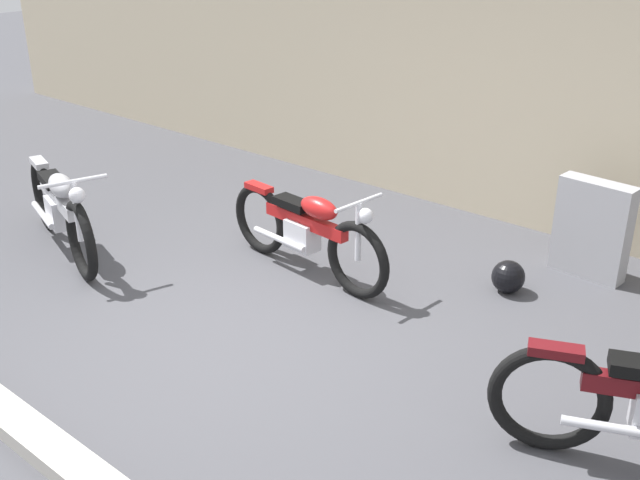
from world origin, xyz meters
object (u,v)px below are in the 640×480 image
at_px(stone_marker, 592,229).
at_px(motorcycle_silver, 60,208).
at_px(helmet, 508,277).
at_px(motorcycle_red, 307,231).

height_order(stone_marker, motorcycle_silver, motorcycle_silver).
distance_m(stone_marker, motorcycle_silver, 4.97).
xyz_separation_m(stone_marker, motorcycle_silver, (-4.09, -2.82, 0.01)).
height_order(helmet, motorcycle_silver, motorcycle_silver).
relative_size(stone_marker, motorcycle_silver, 0.44).
bearing_deg(motorcycle_red, helmet, 33.97).
relative_size(helmet, motorcycle_silver, 0.14).
bearing_deg(motorcycle_silver, motorcycle_red, 46.76).
distance_m(helmet, motorcycle_silver, 4.24).
distance_m(stone_marker, helmet, 0.93).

